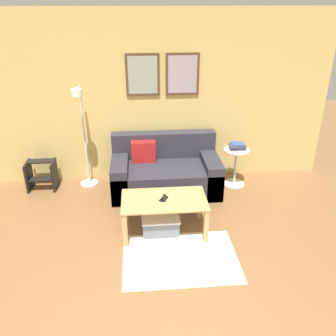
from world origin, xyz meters
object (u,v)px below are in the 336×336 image
(side_table, at_px, (236,164))
(storage_bin, at_px, (160,221))
(floor_lamp, at_px, (83,133))
(book_stack, at_px, (238,146))
(couch, at_px, (165,172))
(step_stool, at_px, (42,174))
(remote_control, at_px, (164,198))
(coffee_table, at_px, (164,205))
(cell_phone, at_px, (164,199))

(side_table, bearing_deg, storage_bin, -138.39)
(floor_lamp, height_order, book_stack, floor_lamp)
(couch, xyz_separation_m, step_stool, (-1.86, 0.17, -0.04))
(storage_bin, distance_m, floor_lamp, 1.75)
(storage_bin, bearing_deg, couch, 82.29)
(remote_control, bearing_deg, couch, 92.24)
(book_stack, bearing_deg, coffee_table, -136.08)
(coffee_table, relative_size, side_table, 1.74)
(storage_bin, xyz_separation_m, remote_control, (0.05, -0.04, 0.35))
(couch, distance_m, side_table, 1.09)
(coffee_table, relative_size, floor_lamp, 0.66)
(coffee_table, height_order, book_stack, book_stack)
(storage_bin, distance_m, book_stack, 1.74)
(storage_bin, xyz_separation_m, step_stool, (-1.72, 1.23, 0.12))
(book_stack, height_order, remote_control, book_stack)
(side_table, xyz_separation_m, remote_control, (-1.18, -1.13, 0.11))
(couch, relative_size, floor_lamp, 1.02)
(book_stack, bearing_deg, floor_lamp, 177.80)
(remote_control, relative_size, step_stool, 0.34)
(floor_lamp, xyz_separation_m, remote_control, (1.08, -1.23, -0.41))
(coffee_table, relative_size, book_stack, 4.00)
(side_table, xyz_separation_m, book_stack, (0.01, 0.01, 0.29))
(storage_bin, bearing_deg, book_stack, 41.59)
(floor_lamp, relative_size, side_table, 2.64)
(side_table, height_order, cell_phone, side_table)
(step_stool, bearing_deg, floor_lamp, -3.12)
(floor_lamp, height_order, step_stool, floor_lamp)
(coffee_table, height_order, side_table, side_table)
(storage_bin, height_order, cell_phone, cell_phone)
(coffee_table, height_order, storage_bin, coffee_table)
(floor_lamp, relative_size, step_stool, 3.57)
(remote_control, distance_m, cell_phone, 0.02)
(couch, distance_m, coffee_table, 1.11)
(floor_lamp, bearing_deg, cell_phone, -49.08)
(storage_bin, distance_m, step_stool, 2.12)
(side_table, relative_size, cell_phone, 4.21)
(coffee_table, bearing_deg, step_stool, 144.13)
(side_table, height_order, book_stack, book_stack)
(cell_phone, bearing_deg, storage_bin, 162.13)
(coffee_table, bearing_deg, remote_control, 64.61)
(remote_control, distance_m, step_stool, 2.19)
(couch, height_order, remote_control, couch)
(couch, bearing_deg, side_table, 2.11)
(cell_phone, bearing_deg, book_stack, 75.62)
(book_stack, distance_m, step_stool, 2.99)
(storage_bin, distance_m, cell_phone, 0.35)
(side_table, height_order, step_stool, side_table)
(couch, xyz_separation_m, remote_control, (-0.09, -1.09, 0.19))
(couch, xyz_separation_m, cell_phone, (-0.10, -1.10, 0.18))
(coffee_table, xyz_separation_m, floor_lamp, (-1.08, 1.24, 0.51))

